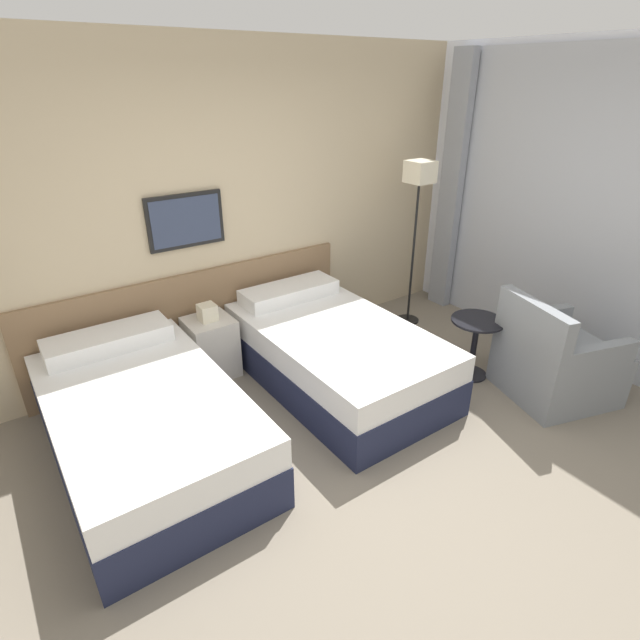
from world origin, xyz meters
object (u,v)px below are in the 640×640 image
Objects in this scene: bed_near_window at (335,353)px; nightstand at (211,346)px; side_table at (475,337)px; bed_near_door at (145,422)px; floor_lamp at (419,191)px; armchair at (555,364)px.

nightstand is (-0.81, 0.72, 0.00)m from bed_near_window.
bed_near_door is at bearing 167.07° from side_table.
side_table is at bearing -30.30° from bed_near_window.
bed_near_window is at bearing 149.70° from side_table.
bed_near_door is 3.21m from floor_lamp.
armchair is at bearing -61.90° from side_table.
bed_near_door is 3.19m from armchair.
bed_near_door is at bearing -138.12° from nightstand.
bed_near_door is 1.08m from nightstand.
bed_near_door is 1.62m from bed_near_window.
nightstand is 2.44m from floor_lamp.
side_table is (-0.31, -1.11, -1.01)m from floor_lamp.
floor_lamp is at bearing 20.09° from bed_near_window.
bed_near_window is at bearing -41.88° from nightstand.
armchair is at bearing -41.21° from bed_near_window.
floor_lamp is 1.53m from side_table.
side_table is 0.66m from armchair.
nightstand is 2.88m from armchair.
armchair reaches higher than side_table.
armchair is at bearing -90.15° from floor_lamp.
bed_near_door reaches higher than side_table.
armchair is at bearing -21.74° from bed_near_door.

